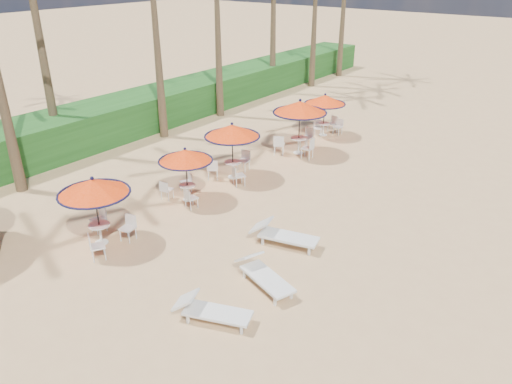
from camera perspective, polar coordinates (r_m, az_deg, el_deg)
ground at (r=13.71m, az=-3.59°, el=-12.44°), size 160.00×160.00×0.00m
scrub_hedge at (r=29.16m, az=-9.98°, el=9.98°), size 3.00×40.00×1.80m
station_0 at (r=16.19m, az=-17.84°, el=-0.34°), size 2.25×2.25×2.34m
station_1 at (r=18.59m, az=-8.16°, el=3.44°), size 2.03×2.03×2.12m
station_2 at (r=20.36m, az=-2.75°, el=6.22°), size 2.30×2.30×2.40m
station_3 at (r=23.13m, az=5.00°, el=8.89°), size 2.50×2.50×2.61m
station_4 at (r=25.95m, az=7.97°, el=9.86°), size 2.11×2.14×2.21m
lounger_near at (r=12.94m, az=-5.32°, el=-13.25°), size 2.10×1.30×0.72m
lounger_mid at (r=14.14m, az=0.76°, el=-9.27°), size 2.24×1.33×0.77m
lounger_far at (r=15.99m, az=2.97°, el=-4.83°), size 2.31×1.20×0.79m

